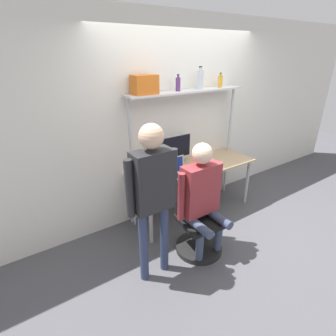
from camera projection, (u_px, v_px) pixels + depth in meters
name	position (u px, v px, depth m)	size (l,w,h in m)	color
ground_plane	(207.00, 222.00, 3.73)	(12.00, 12.00, 0.00)	#4C4C51
wall_back	(180.00, 119.00, 3.71)	(8.00, 0.06, 2.70)	silver
desk	(194.00, 171.00, 3.72)	(1.87, 0.65, 0.75)	tan
shelf_unit	(187.00, 111.00, 3.53)	(1.77, 0.25, 1.76)	silver
monitor	(174.00, 150.00, 3.61)	(0.56, 0.22, 0.43)	#B7B7BC
laptop	(175.00, 170.00, 3.40)	(0.35, 0.22, 0.22)	#BCBCC1
cell_phone	(194.00, 173.00, 3.47)	(0.07, 0.15, 0.01)	silver
office_chair	(198.00, 229.00, 3.14)	(0.56, 0.56, 0.89)	black
person_seated	(202.00, 192.00, 2.89)	(0.61, 0.47, 1.36)	#38425B
person_standing	(153.00, 187.00, 2.45)	(0.55, 0.23, 1.67)	#2D3856
bottle_clear	(200.00, 80.00, 3.48)	(0.09, 0.09, 0.29)	silver
bottle_amber	(220.00, 81.00, 3.68)	(0.06, 0.06, 0.19)	gold
bottle_purple	(178.00, 84.00, 3.31)	(0.06, 0.06, 0.21)	#593372
storage_box	(144.00, 85.00, 3.05)	(0.30, 0.18, 0.22)	#D1661E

